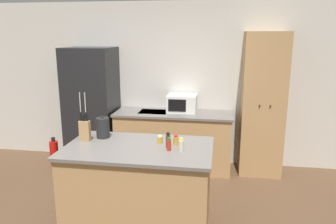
% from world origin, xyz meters
% --- Properties ---
extents(wall_back, '(7.20, 0.06, 2.60)m').
position_xyz_m(wall_back, '(0.00, 2.33, 1.30)').
color(wall_back, beige).
rests_on(wall_back, ground_plane).
extents(refrigerator, '(0.75, 0.70, 1.90)m').
position_xyz_m(refrigerator, '(-1.12, 1.96, 0.95)').
color(refrigerator, black).
rests_on(refrigerator, ground_plane).
extents(back_counter, '(1.82, 0.68, 0.91)m').
position_xyz_m(back_counter, '(0.21, 1.98, 0.46)').
color(back_counter, tan).
rests_on(back_counter, ground_plane).
extents(pantry_cabinet, '(0.62, 0.57, 2.13)m').
position_xyz_m(pantry_cabinet, '(1.54, 2.03, 1.07)').
color(pantry_cabinet, tan).
rests_on(pantry_cabinet, ground_plane).
extents(kitchen_island, '(1.58, 0.96, 0.92)m').
position_xyz_m(kitchen_island, '(0.07, 0.30, 0.46)').
color(kitchen_island, tan).
rests_on(kitchen_island, ground_plane).
extents(microwave, '(0.45, 0.40, 0.26)m').
position_xyz_m(microwave, '(0.33, 2.08, 1.04)').
color(microwave, white).
rests_on(microwave, back_counter).
extents(knife_block, '(0.12, 0.06, 0.32)m').
position_xyz_m(knife_block, '(-0.57, 0.40, 1.05)').
color(knife_block, tan).
rests_on(knife_block, kitchen_island).
extents(spice_bottle_tall_dark, '(0.05, 0.05, 0.14)m').
position_xyz_m(spice_bottle_tall_dark, '(0.41, 0.24, 0.99)').
color(spice_bottle_tall_dark, '#B2281E').
rests_on(spice_bottle_tall_dark, kitchen_island).
extents(spice_bottle_short_red, '(0.06, 0.06, 0.09)m').
position_xyz_m(spice_bottle_short_red, '(0.28, 0.45, 0.96)').
color(spice_bottle_short_red, gold).
rests_on(spice_bottle_short_red, kitchen_island).
extents(spice_bottle_amber_oil, '(0.05, 0.05, 0.16)m').
position_xyz_m(spice_bottle_amber_oil, '(0.39, 0.33, 1.00)').
color(spice_bottle_amber_oil, '#563319').
rests_on(spice_bottle_amber_oil, kitchen_island).
extents(spice_bottle_green_herb, '(0.05, 0.05, 0.11)m').
position_xyz_m(spice_bottle_green_herb, '(0.46, 0.42, 0.97)').
color(spice_bottle_green_herb, gold).
rests_on(spice_bottle_green_herb, kitchen_island).
extents(spice_bottle_pale_salt, '(0.05, 0.05, 0.14)m').
position_xyz_m(spice_bottle_pale_salt, '(0.54, 0.24, 0.99)').
color(spice_bottle_pale_salt, beige).
rests_on(spice_bottle_pale_salt, kitchen_island).
extents(kettle, '(0.15, 0.15, 0.26)m').
position_xyz_m(kettle, '(-0.41, 0.54, 1.04)').
color(kettle, '#232326').
rests_on(kettle, kitchen_island).
extents(fire_extinguisher, '(0.14, 0.14, 0.46)m').
position_xyz_m(fire_extinguisher, '(-1.75, 1.79, 0.20)').
color(fire_extinguisher, red).
rests_on(fire_extinguisher, ground_plane).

